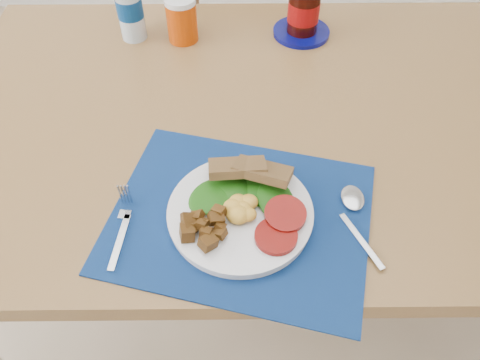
{
  "coord_description": "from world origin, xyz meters",
  "views": [
    {
      "loc": [
        -0.07,
        -0.56,
        1.41
      ],
      "look_at": [
        -0.06,
        -0.04,
        0.8
      ],
      "focal_mm": 35.0,
      "sensor_mm": 36.0,
      "label": 1
    }
  ],
  "objects_px": {
    "chair_far": "(248,37)",
    "water_bottle": "(128,2)",
    "juice_glass": "(182,20)",
    "jam_on_saucer": "(303,13)",
    "breakfast_plate": "(237,212)"
  },
  "relations": [
    {
      "from": "breakfast_plate",
      "to": "jam_on_saucer",
      "type": "relative_size",
      "value": 1.73
    },
    {
      "from": "chair_far",
      "to": "breakfast_plate",
      "type": "distance_m",
      "value": 0.94
    },
    {
      "from": "juice_glass",
      "to": "water_bottle",
      "type": "bearing_deg",
      "value": 175.44
    },
    {
      "from": "water_bottle",
      "to": "jam_on_saucer",
      "type": "height_order",
      "value": "water_bottle"
    },
    {
      "from": "jam_on_saucer",
      "to": "breakfast_plate",
      "type": "bearing_deg",
      "value": -105.99
    },
    {
      "from": "juice_glass",
      "to": "jam_on_saucer",
      "type": "bearing_deg",
      "value": 3.81
    },
    {
      "from": "chair_far",
      "to": "breakfast_plate",
      "type": "relative_size",
      "value": 4.14
    },
    {
      "from": "chair_far",
      "to": "water_bottle",
      "type": "relative_size",
      "value": 4.78
    },
    {
      "from": "chair_far",
      "to": "jam_on_saucer",
      "type": "bearing_deg",
      "value": 112.06
    },
    {
      "from": "chair_far",
      "to": "water_bottle",
      "type": "distance_m",
      "value": 0.55
    },
    {
      "from": "breakfast_plate",
      "to": "juice_glass",
      "type": "relative_size",
      "value": 2.4
    },
    {
      "from": "chair_far",
      "to": "juice_glass",
      "type": "xyz_separation_m",
      "value": [
        -0.17,
        -0.35,
        0.27
      ]
    },
    {
      "from": "water_bottle",
      "to": "chair_far",
      "type": "bearing_deg",
      "value": 49.13
    },
    {
      "from": "water_bottle",
      "to": "juice_glass",
      "type": "bearing_deg",
      "value": -4.56
    },
    {
      "from": "breakfast_plate",
      "to": "water_bottle",
      "type": "distance_m",
      "value": 0.63
    }
  ]
}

